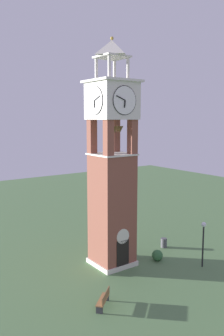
% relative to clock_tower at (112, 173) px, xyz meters
% --- Properties ---
extents(ground, '(80.00, 80.00, 0.00)m').
position_rel_clock_tower_xyz_m(ground, '(-0.00, 0.00, -7.04)').
color(ground, '#517547').
extents(clock_tower, '(3.26, 3.26, 16.61)m').
position_rel_clock_tower_xyz_m(clock_tower, '(0.00, 0.00, 0.00)').
color(clock_tower, brown).
rests_on(clock_tower, ground).
extents(park_bench, '(1.50, 1.38, 0.95)m').
position_rel_clock_tower_xyz_m(park_bench, '(-3.94, -4.65, -6.55)').
color(park_bench, brown).
rests_on(park_bench, ground).
extents(lamp_post, '(0.36, 0.36, 3.44)m').
position_rel_clock_tower_xyz_m(lamp_post, '(5.16, -4.37, -4.61)').
color(lamp_post, black).
rests_on(lamp_post, ground).
extents(trash_bin, '(0.52, 0.52, 0.80)m').
position_rel_clock_tower_xyz_m(trash_bin, '(5.58, 0.14, -6.64)').
color(trash_bin, '#4C4C51').
rests_on(trash_bin, ground).
extents(shrub_near_entry, '(0.85, 0.85, 0.84)m').
position_rel_clock_tower_xyz_m(shrub_near_entry, '(3.22, -1.58, -6.61)').
color(shrub_near_entry, '#336638').
rests_on(shrub_near_entry, ground).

